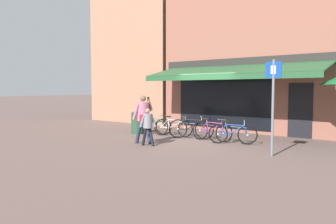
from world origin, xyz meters
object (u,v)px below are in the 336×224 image
at_px(parking_sign, 273,98).
at_px(bicycle_silver, 173,127).
at_px(bicycle_blue, 232,134).
at_px(pedestrian_adult, 143,114).
at_px(bicycle_purple, 212,131).
at_px(pedestrian_child, 147,123).
at_px(bicycle_black, 191,128).
at_px(bicycle_green, 152,126).
at_px(litter_bin, 138,122).

bearing_deg(parking_sign, bicycle_silver, 162.29).
xyz_separation_m(bicycle_blue, pedestrian_adult, (-2.47, -1.78, 0.65)).
xyz_separation_m(bicycle_purple, pedestrian_child, (-1.18, -2.19, 0.40)).
distance_m(bicycle_black, pedestrian_adult, 2.15).
bearing_deg(bicycle_silver, bicycle_black, -12.51).
bearing_deg(pedestrian_adult, bicycle_purple, 61.51).
bearing_deg(parking_sign, bicycle_blue, 146.77).
bearing_deg(bicycle_blue, bicycle_black, 150.29).
xyz_separation_m(bicycle_silver, bicycle_black, (0.93, -0.10, 0.03)).
bearing_deg(pedestrian_child, bicycle_green, 138.56).
relative_size(bicycle_green, bicycle_blue, 1.01).
bearing_deg(bicycle_green, bicycle_silver, -11.97).
xyz_separation_m(pedestrian_child, litter_bin, (-2.29, 2.01, -0.27)).
height_order(bicycle_green, bicycle_blue, bicycle_green).
xyz_separation_m(bicycle_green, parking_sign, (5.47, -1.27, 1.26)).
xyz_separation_m(bicycle_purple, pedestrian_adult, (-1.55, -1.96, 0.65)).
height_order(bicycle_black, pedestrian_adult, pedestrian_adult).
height_order(bicycle_purple, pedestrian_child, pedestrian_child).
bearing_deg(parking_sign, pedestrian_child, -168.00).
bearing_deg(bicycle_purple, pedestrian_child, -116.55).
bearing_deg(bicycle_purple, parking_sign, -24.90).
bearing_deg(bicycle_green, pedestrian_adult, -80.11).
bearing_deg(pedestrian_adult, bicycle_black, 81.06).
bearing_deg(bicycle_green, bicycle_purple, -20.95).
bearing_deg(litter_bin, bicycle_black, 3.69).
height_order(bicycle_silver, bicycle_purple, bicycle_purple).
distance_m(litter_bin, parking_sign, 6.39).
xyz_separation_m(bicycle_silver, pedestrian_adult, (0.27, -2.05, 0.65)).
xyz_separation_m(pedestrian_adult, litter_bin, (-1.91, 1.78, -0.51)).
distance_m(bicycle_silver, pedestrian_child, 2.40).
bearing_deg(bicycle_blue, bicycle_purple, 144.33).
height_order(bicycle_silver, parking_sign, parking_sign).
relative_size(bicycle_silver, litter_bin, 1.79).
height_order(pedestrian_adult, parking_sign, parking_sign).
bearing_deg(pedestrian_adult, litter_bin, 146.82).
distance_m(bicycle_blue, pedestrian_child, 2.93).
bearing_deg(pedestrian_adult, pedestrian_child, -20.52).
height_order(bicycle_green, pedestrian_adult, pedestrian_adult).
xyz_separation_m(bicycle_purple, litter_bin, (-3.47, -0.18, 0.13)).
bearing_deg(pedestrian_adult, bicycle_silver, 107.35).
relative_size(bicycle_blue, pedestrian_adult, 0.92).
relative_size(bicycle_purple, pedestrian_adult, 1.00).
relative_size(bicycle_silver, pedestrian_adult, 1.06).
bearing_deg(pedestrian_child, pedestrian_adult, 161.17).
bearing_deg(bicycle_green, bicycle_black, -20.49).
distance_m(bicycle_silver, bicycle_black, 0.94).
distance_m(pedestrian_adult, pedestrian_child, 0.50).
bearing_deg(litter_bin, bicycle_purple, 2.97).
distance_m(bicycle_green, bicycle_silver, 0.95).
xyz_separation_m(bicycle_purple, bicycle_blue, (0.92, -0.18, -0.00)).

